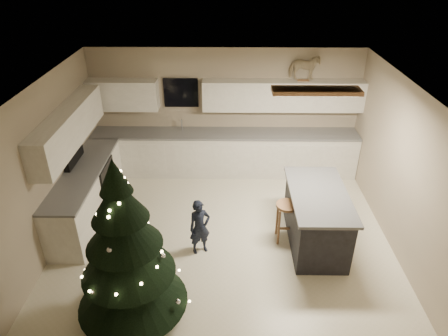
{
  "coord_description": "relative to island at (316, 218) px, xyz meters",
  "views": [
    {
      "loc": [
        0.07,
        -5.31,
        4.37
      ],
      "look_at": [
        0.0,
        0.35,
        1.15
      ],
      "focal_mm": 32.0,
      "sensor_mm": 36.0,
      "label": 1
    }
  ],
  "objects": [
    {
      "name": "cabinetry",
      "position": [
        -2.41,
        1.73,
        0.28
      ],
      "size": [
        5.5,
        3.2,
        2.0
      ],
      "color": "silver",
      "rests_on": "ground_plane"
    },
    {
      "name": "christmas_tree",
      "position": [
        -2.67,
        -1.52,
        0.49
      ],
      "size": [
        1.48,
        1.43,
        2.36
      ],
      "rotation": [
        0.0,
        0.0,
        0.42
      ],
      "color": "#3F2816",
      "rests_on": "ground_plane"
    },
    {
      "name": "rocking_horse",
      "position": [
        0.03,
        2.41,
        1.78
      ],
      "size": [
        0.6,
        0.33,
        0.51
      ],
      "rotation": [
        0.0,
        0.0,
        1.46
      ],
      "color": "#94603C",
      "rests_on": "cabinetry"
    },
    {
      "name": "island",
      "position": [
        0.0,
        0.0,
        0.0
      ],
      "size": [
        0.9,
        1.7,
        0.95
      ],
      "color": "black",
      "rests_on": "ground_plane"
    },
    {
      "name": "toddler",
      "position": [
        -1.87,
        -0.26,
        -0.0
      ],
      "size": [
        0.41,
        0.35,
        0.95
      ],
      "primitive_type": "imported",
      "rotation": [
        0.0,
        0.0,
        0.42
      ],
      "color": "black",
      "rests_on": "ground_plane"
    },
    {
      "name": "room_shell",
      "position": [
        -1.47,
        0.08,
        1.27
      ],
      "size": [
        5.52,
        5.02,
        2.61
      ],
      "color": "tan",
      "rests_on": "ground_plane"
    },
    {
      "name": "bar_stool",
      "position": [
        -0.47,
        0.05,
        0.05
      ],
      "size": [
        0.37,
        0.37,
        0.71
      ],
      "rotation": [
        0.0,
        0.0,
        -0.34
      ],
      "color": "#94603C",
      "rests_on": "ground_plane"
    },
    {
      "name": "ground_plane",
      "position": [
        -1.5,
        0.08,
        -0.48
      ],
      "size": [
        5.5,
        5.5,
        0.0
      ],
      "primitive_type": "plane",
      "color": "beige"
    }
  ]
}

